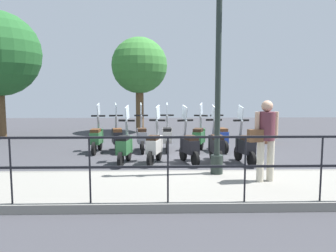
% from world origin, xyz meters
% --- Properties ---
extents(ground_plane, '(28.00, 28.00, 0.00)m').
position_xyz_m(ground_plane, '(0.00, 0.00, 0.00)').
color(ground_plane, '#38383D').
extents(promenade_walkway, '(2.20, 20.00, 0.15)m').
position_xyz_m(promenade_walkway, '(-3.15, 0.00, 0.07)').
color(promenade_walkway, gray).
rests_on(promenade_walkway, ground_plane).
extents(fence_railing, '(0.04, 16.03, 1.07)m').
position_xyz_m(fence_railing, '(-4.20, 0.00, 0.89)').
color(fence_railing, black).
rests_on(fence_railing, promenade_walkway).
extents(lamp_post_near, '(0.26, 0.90, 4.26)m').
position_xyz_m(lamp_post_near, '(-2.40, -0.48, 2.04)').
color(lamp_post_near, '#232D28').
rests_on(lamp_post_near, promenade_walkway).
extents(pedestrian_with_bag, '(0.38, 0.64, 1.59)m').
position_xyz_m(pedestrian_with_bag, '(-3.03, -1.31, 1.08)').
color(pedestrian_with_bag, beige).
rests_on(pedestrian_with_bag, promenade_walkway).
extents(tree_distant, '(2.54, 2.54, 4.35)m').
position_xyz_m(tree_distant, '(5.88, 1.66, 3.04)').
color(tree_distant, brown).
rests_on(tree_distant, ground_plane).
extents(potted_palm, '(1.06, 0.66, 1.05)m').
position_xyz_m(potted_palm, '(2.61, -3.20, 0.45)').
color(potted_palm, '#9E5B3D').
rests_on(potted_palm, ground_plane).
extents(scooter_near_0, '(1.23, 0.47, 1.54)m').
position_xyz_m(scooter_near_0, '(-0.84, -1.50, 0.48)').
color(scooter_near_0, black).
rests_on(scooter_near_0, ground_plane).
extents(scooter_near_1, '(1.23, 0.44, 1.54)m').
position_xyz_m(scooter_near_1, '(-0.66, -0.76, 0.48)').
color(scooter_near_1, black).
rests_on(scooter_near_1, ground_plane).
extents(scooter_near_2, '(1.20, 0.55, 1.54)m').
position_xyz_m(scooter_near_2, '(-0.78, -0.03, 0.48)').
color(scooter_near_2, black).
rests_on(scooter_near_2, ground_plane).
extents(scooter_near_3, '(1.21, 0.52, 1.54)m').
position_xyz_m(scooter_near_3, '(-0.73, 0.88, 0.48)').
color(scooter_near_3, black).
rests_on(scooter_near_3, ground_plane).
extents(scooter_near_4, '(1.23, 0.45, 1.54)m').
position_xyz_m(scooter_near_4, '(-0.80, 1.67, 0.48)').
color(scooter_near_4, black).
rests_on(scooter_near_4, ground_plane).
extents(scooter_far_0, '(1.22, 0.50, 1.54)m').
position_xyz_m(scooter_far_0, '(0.96, -1.17, 0.48)').
color(scooter_far_0, black).
rests_on(scooter_far_0, ground_plane).
extents(scooter_far_1, '(1.19, 0.55, 1.54)m').
position_xyz_m(scooter_far_1, '(0.90, -0.49, 0.48)').
color(scooter_far_1, black).
rests_on(scooter_far_1, ground_plane).
extents(scooter_far_2, '(1.23, 0.44, 1.54)m').
position_xyz_m(scooter_far_2, '(1.06, 0.50, 0.48)').
color(scooter_far_2, black).
rests_on(scooter_far_2, ground_plane).
extents(scooter_far_3, '(1.23, 0.44, 1.54)m').
position_xyz_m(scooter_far_3, '(0.98, 1.31, 0.48)').
color(scooter_far_3, black).
rests_on(scooter_far_3, ground_plane).
extents(scooter_far_4, '(1.22, 0.49, 1.54)m').
position_xyz_m(scooter_far_4, '(0.95, 2.08, 0.48)').
color(scooter_far_4, black).
rests_on(scooter_far_4, ground_plane).
extents(scooter_far_5, '(1.23, 0.44, 1.54)m').
position_xyz_m(scooter_far_5, '(0.83, 2.70, 0.48)').
color(scooter_far_5, black).
rests_on(scooter_far_5, ground_plane).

